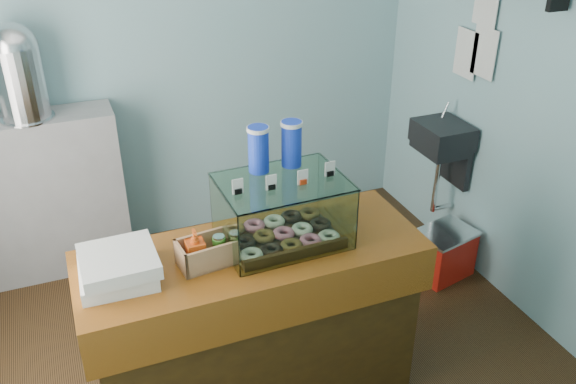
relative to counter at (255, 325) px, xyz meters
name	(u,v)px	position (x,y,z in m)	size (l,w,h in m)	color
ground	(243,359)	(0.00, 0.25, -0.46)	(3.50, 3.50, 0.00)	black
room_shell	(234,62)	(0.03, 0.26, 1.25)	(3.54, 3.04, 2.82)	#79AAB1
counter	(255,325)	(0.00, 0.00, 0.00)	(1.60, 0.60, 0.90)	#3D260B
back_shelf	(44,197)	(-0.90, 1.57, 0.09)	(1.00, 0.32, 1.10)	gray
display_case	(281,205)	(0.16, 0.06, 0.61)	(0.58, 0.43, 0.53)	#372210
condiment_crate	(205,251)	(-0.23, -0.02, 0.51)	(0.27, 0.18, 0.19)	tan
pastry_boxes	(118,267)	(-0.60, 0.00, 0.50)	(0.33, 0.33, 0.12)	silver
coffee_urn	(18,70)	(-0.89, 1.55, 0.94)	(0.31, 0.31, 0.57)	silver
red_cooler	(443,253)	(1.50, 0.53, -0.29)	(0.43, 0.36, 0.33)	red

